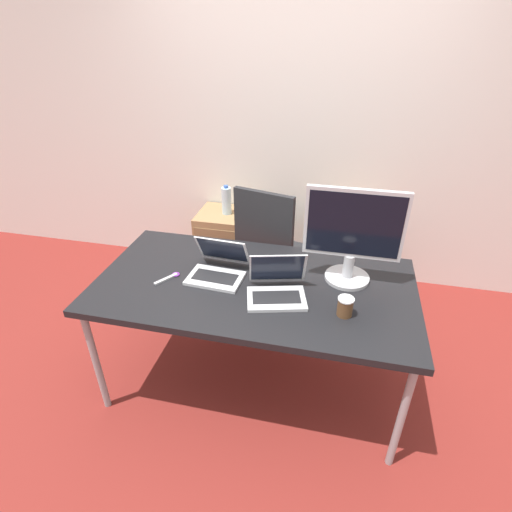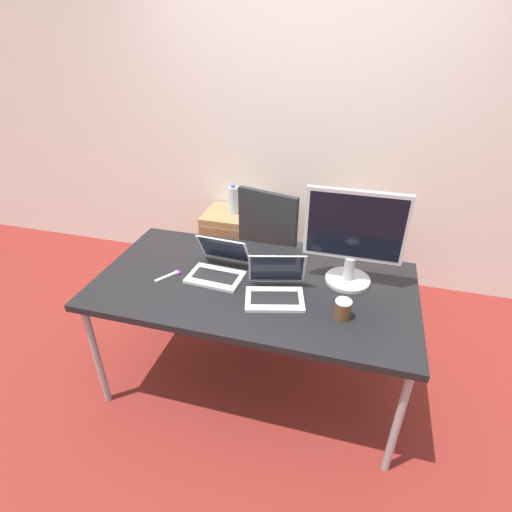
{
  "view_description": "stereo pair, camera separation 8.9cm",
  "coord_description": "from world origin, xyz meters",
  "px_view_note": "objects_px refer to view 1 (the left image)",
  "views": [
    {
      "loc": [
        0.42,
        -1.81,
        2.06
      ],
      "look_at": [
        0.0,
        0.05,
        0.92
      ],
      "focal_mm": 28.0,
      "sensor_mm": 36.0,
      "label": 1
    },
    {
      "loc": [
        0.51,
        -1.79,
        2.06
      ],
      "look_at": [
        0.0,
        0.05,
        0.92
      ],
      "focal_mm": 28.0,
      "sensor_mm": 36.0,
      "label": 2
    }
  ],
  "objects_px": {
    "monitor": "(353,235)",
    "office_chair": "(274,265)",
    "cabinet_right": "(343,257)",
    "water_bottle": "(226,201)",
    "coffee_cup_brown": "(345,307)",
    "coffee_cup_white": "(280,269)",
    "laptop_left": "(218,268)",
    "cabinet_left": "(228,244)",
    "laptop_right": "(277,288)"
  },
  "relations": [
    {
      "from": "laptop_left",
      "to": "coffee_cup_white",
      "type": "relative_size",
      "value": 3.38
    },
    {
      "from": "laptop_left",
      "to": "laptop_right",
      "type": "height_order",
      "value": "laptop_right"
    },
    {
      "from": "office_chair",
      "to": "water_bottle",
      "type": "bearing_deg",
      "value": 139.65
    },
    {
      "from": "coffee_cup_white",
      "to": "coffee_cup_brown",
      "type": "relative_size",
      "value": 0.95
    },
    {
      "from": "office_chair",
      "to": "coffee_cup_brown",
      "type": "xyz_separation_m",
      "value": [
        0.54,
        -0.97,
        0.42
      ]
    },
    {
      "from": "laptop_left",
      "to": "coffee_cup_brown",
      "type": "relative_size",
      "value": 3.2
    },
    {
      "from": "cabinet_left",
      "to": "coffee_cup_brown",
      "type": "relative_size",
      "value": 5.93
    },
    {
      "from": "cabinet_right",
      "to": "monitor",
      "type": "distance_m",
      "value": 1.3
    },
    {
      "from": "cabinet_right",
      "to": "laptop_right",
      "type": "xyz_separation_m",
      "value": [
        -0.35,
        -1.3,
        0.52
      ]
    },
    {
      "from": "monitor",
      "to": "coffee_cup_brown",
      "type": "height_order",
      "value": "monitor"
    },
    {
      "from": "water_bottle",
      "to": "coffee_cup_white",
      "type": "xyz_separation_m",
      "value": [
        0.65,
        -1.11,
        0.1
      ]
    },
    {
      "from": "water_bottle",
      "to": "coffee_cup_white",
      "type": "distance_m",
      "value": 1.3
    },
    {
      "from": "laptop_left",
      "to": "cabinet_left",
      "type": "bearing_deg",
      "value": 104.33
    },
    {
      "from": "cabinet_right",
      "to": "water_bottle",
      "type": "xyz_separation_m",
      "value": [
        -1.02,
        0.0,
        0.42
      ]
    },
    {
      "from": "office_chair",
      "to": "laptop_right",
      "type": "xyz_separation_m",
      "value": [
        0.17,
        -0.88,
        0.41
      ]
    },
    {
      "from": "office_chair",
      "to": "cabinet_left",
      "type": "height_order",
      "value": "office_chair"
    },
    {
      "from": "cabinet_left",
      "to": "water_bottle",
      "type": "distance_m",
      "value": 0.42
    },
    {
      "from": "laptop_right",
      "to": "coffee_cup_brown",
      "type": "height_order",
      "value": "laptop_right"
    },
    {
      "from": "laptop_right",
      "to": "coffee_cup_brown",
      "type": "distance_m",
      "value": 0.37
    },
    {
      "from": "cabinet_right",
      "to": "coffee_cup_brown",
      "type": "distance_m",
      "value": 1.48
    },
    {
      "from": "monitor",
      "to": "office_chair",
      "type": "bearing_deg",
      "value": 130.25
    },
    {
      "from": "coffee_cup_brown",
      "to": "office_chair",
      "type": "bearing_deg",
      "value": 119.0
    },
    {
      "from": "office_chair",
      "to": "laptop_right",
      "type": "height_order",
      "value": "office_chair"
    },
    {
      "from": "cabinet_right",
      "to": "laptop_left",
      "type": "distance_m",
      "value": 1.48
    },
    {
      "from": "cabinet_right",
      "to": "laptop_left",
      "type": "xyz_separation_m",
      "value": [
        -0.72,
        -1.18,
        0.51
      ]
    },
    {
      "from": "cabinet_right",
      "to": "laptop_left",
      "type": "bearing_deg",
      "value": -121.52
    },
    {
      "from": "monitor",
      "to": "cabinet_right",
      "type": "bearing_deg",
      "value": 90.56
    },
    {
      "from": "coffee_cup_white",
      "to": "coffee_cup_brown",
      "type": "xyz_separation_m",
      "value": [
        0.38,
        -0.27,
        0.0
      ]
    },
    {
      "from": "office_chair",
      "to": "coffee_cup_white",
      "type": "distance_m",
      "value": 0.82
    },
    {
      "from": "cabinet_left",
      "to": "cabinet_right",
      "type": "bearing_deg",
      "value": 0.0
    },
    {
      "from": "cabinet_left",
      "to": "coffee_cup_brown",
      "type": "distance_m",
      "value": 1.8
    },
    {
      "from": "cabinet_right",
      "to": "monitor",
      "type": "bearing_deg",
      "value": -89.44
    },
    {
      "from": "monitor",
      "to": "cabinet_left",
      "type": "bearing_deg",
      "value": 134.43
    },
    {
      "from": "cabinet_right",
      "to": "monitor",
      "type": "height_order",
      "value": "monitor"
    },
    {
      "from": "office_chair",
      "to": "cabinet_right",
      "type": "bearing_deg",
      "value": 38.45
    },
    {
      "from": "cabinet_right",
      "to": "laptop_right",
      "type": "relative_size",
      "value": 1.71
    },
    {
      "from": "cabinet_left",
      "to": "cabinet_right",
      "type": "xyz_separation_m",
      "value": [
        1.02,
        0.0,
        0.0
      ]
    },
    {
      "from": "coffee_cup_white",
      "to": "laptop_left",
      "type": "bearing_deg",
      "value": -169.22
    },
    {
      "from": "laptop_left",
      "to": "cabinet_right",
      "type": "bearing_deg",
      "value": 58.48
    },
    {
      "from": "office_chair",
      "to": "cabinet_right",
      "type": "distance_m",
      "value": 0.68
    },
    {
      "from": "coffee_cup_brown",
      "to": "laptop_left",
      "type": "bearing_deg",
      "value": 164.18
    },
    {
      "from": "laptop_right",
      "to": "coffee_cup_white",
      "type": "relative_size",
      "value": 3.66
    },
    {
      "from": "cabinet_left",
      "to": "cabinet_right",
      "type": "distance_m",
      "value": 1.02
    },
    {
      "from": "office_chair",
      "to": "coffee_cup_white",
      "type": "xyz_separation_m",
      "value": [
        0.16,
        -0.69,
        0.42
      ]
    },
    {
      "from": "water_bottle",
      "to": "cabinet_left",
      "type": "bearing_deg",
      "value": -90.0
    },
    {
      "from": "office_chair",
      "to": "coffee_cup_white",
      "type": "relative_size",
      "value": 11.14
    },
    {
      "from": "cabinet_left",
      "to": "water_bottle",
      "type": "relative_size",
      "value": 2.38
    },
    {
      "from": "laptop_right",
      "to": "coffee_cup_white",
      "type": "distance_m",
      "value": 0.19
    },
    {
      "from": "coffee_cup_white",
      "to": "laptop_right",
      "type": "bearing_deg",
      "value": -85.12
    },
    {
      "from": "cabinet_right",
      "to": "water_bottle",
      "type": "distance_m",
      "value": 1.11
    }
  ]
}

